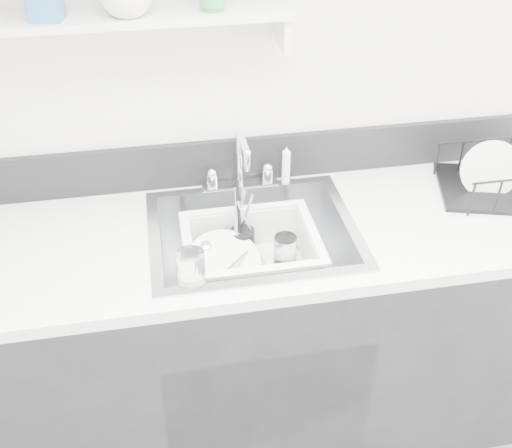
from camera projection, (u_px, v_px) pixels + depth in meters
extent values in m
cube|color=silver|center=(236.00, 76.00, 1.87)|extent=(3.50, 0.02, 2.60)
cube|color=black|center=(253.00, 338.00, 2.13)|extent=(3.20, 0.62, 0.88)
cube|color=white|center=(253.00, 235.00, 1.86)|extent=(3.20, 0.62, 0.04)
cube|color=black|center=(238.00, 160.00, 2.04)|extent=(3.20, 0.02, 0.16)
cube|color=silver|center=(240.00, 185.00, 2.05)|extent=(0.26, 0.06, 0.02)
cylinder|color=silver|center=(212.00, 181.00, 2.02)|extent=(0.04, 0.04, 0.05)
cylinder|color=silver|center=(267.00, 175.00, 2.05)|extent=(0.04, 0.04, 0.05)
cylinder|color=silver|center=(240.00, 159.00, 1.99)|extent=(0.02, 0.02, 0.20)
cylinder|color=silver|center=(243.00, 141.00, 1.87)|extent=(0.02, 0.15, 0.02)
cylinder|color=white|center=(286.00, 165.00, 2.04)|extent=(0.03, 0.03, 0.14)
cube|color=silver|center=(111.00, 18.00, 1.63)|extent=(1.00, 0.16, 0.02)
cube|color=silver|center=(283.00, 30.00, 1.73)|extent=(0.02, 0.14, 0.10)
cylinder|color=white|center=(228.00, 275.00, 1.90)|extent=(0.26, 0.26, 0.02)
cylinder|color=white|center=(229.00, 270.00, 1.90)|extent=(0.25, 0.25, 0.02)
cylinder|color=white|center=(224.00, 262.00, 1.87)|extent=(0.28, 0.28, 0.10)
cylinder|color=black|center=(243.00, 243.00, 1.97)|extent=(0.08, 0.08, 0.10)
cylinder|color=silver|center=(238.00, 219.00, 1.92)|extent=(0.01, 0.05, 0.20)
cylinder|color=silver|center=(247.00, 224.00, 1.92)|extent=(0.02, 0.04, 0.18)
cylinder|color=black|center=(239.00, 215.00, 1.91)|extent=(0.01, 0.06, 0.22)
cylinder|color=white|center=(285.00, 250.00, 1.93)|extent=(0.08, 0.08, 0.10)
cylinder|color=white|center=(191.00, 269.00, 1.62)|extent=(0.08, 0.08, 0.11)
imported|color=white|center=(283.00, 278.00, 1.88)|extent=(0.12, 0.12, 0.03)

